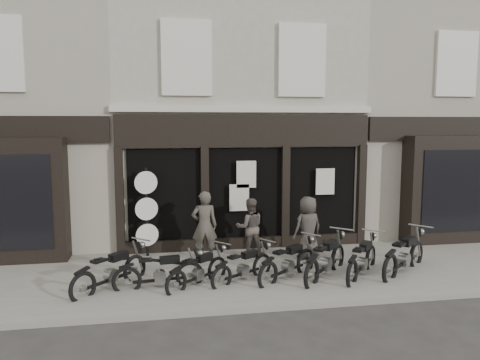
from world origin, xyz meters
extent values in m
plane|color=#2D2B28|center=(0.00, 0.00, 0.00)|extent=(90.00, 90.00, 0.00)
cube|color=slate|center=(0.00, 0.90, 0.06)|extent=(30.00, 4.20, 0.12)
cube|color=gray|center=(0.00, -1.25, 0.07)|extent=(30.00, 0.25, 0.13)
cube|color=#A4A08D|center=(0.00, 6.00, 4.10)|extent=(7.20, 6.00, 8.20)
cube|color=black|center=(0.00, 2.92, 3.45)|extent=(7.10, 0.18, 0.90)
cube|color=black|center=(0.00, 2.98, 1.50)|extent=(6.50, 0.10, 2.95)
cube|color=black|center=(0.00, 2.91, 0.22)|extent=(7.10, 0.20, 0.44)
cube|color=#B9B0A1|center=(0.00, 2.95, 4.05)|extent=(7.30, 0.22, 0.18)
cube|color=beige|center=(-1.60, 2.95, 5.40)|extent=(1.35, 0.12, 2.00)
cube|color=black|center=(-1.60, 2.98, 5.40)|extent=(1.05, 0.06, 1.70)
cube|color=beige|center=(1.60, 2.95, 5.40)|extent=(1.35, 0.12, 2.00)
cube|color=black|center=(1.60, 2.98, 5.40)|extent=(1.05, 0.06, 1.70)
cube|color=black|center=(-3.45, 2.90, 1.55)|extent=(0.22, 0.22, 3.00)
cube|color=black|center=(-1.15, 2.90, 1.55)|extent=(0.22, 0.22, 3.00)
cube|color=black|center=(1.15, 2.90, 1.55)|extent=(0.22, 0.22, 3.00)
cube|color=black|center=(3.45, 2.90, 1.55)|extent=(0.22, 0.22, 3.00)
cube|color=beige|center=(0.00, 2.80, 2.25)|extent=(0.55, 0.04, 0.75)
cube|color=beige|center=(2.30, 2.80, 2.00)|extent=(0.55, 0.04, 0.75)
cube|color=beige|center=(-0.20, 2.80, 1.60)|extent=(0.55, 0.04, 0.75)
cube|color=gray|center=(-6.35, 6.00, 4.10)|extent=(5.50, 6.00, 8.20)
cube|color=black|center=(-6.35, 2.65, 1.70)|extent=(3.20, 0.70, 3.20)
cube|color=black|center=(-6.35, 2.95, 3.50)|extent=(5.40, 0.16, 0.70)
cube|color=gray|center=(6.35, 6.00, 4.10)|extent=(5.50, 6.00, 8.20)
cube|color=black|center=(6.35, 2.65, 1.70)|extent=(3.20, 0.70, 3.20)
cube|color=black|center=(6.35, 2.30, 1.70)|extent=(2.60, 0.06, 2.40)
cube|color=black|center=(6.35, 2.95, 3.50)|extent=(5.40, 0.16, 0.70)
cube|color=beige|center=(6.35, 2.96, 5.40)|extent=(1.30, 0.10, 1.90)
cube|color=black|center=(6.35, 2.99, 5.40)|extent=(1.00, 0.06, 1.60)
torus|color=black|center=(-2.98, 0.76, 0.33)|extent=(0.53, 0.56, 0.68)
torus|color=black|center=(-3.96, -0.30, 0.33)|extent=(0.53, 0.56, 0.68)
cube|color=black|center=(-3.47, 0.23, 0.29)|extent=(0.84, 0.91, 0.06)
cube|color=gray|center=(-3.46, 0.25, 0.37)|extent=(0.29, 0.30, 0.26)
cube|color=black|center=(-3.29, 0.42, 0.75)|extent=(0.44, 0.45, 0.17)
cube|color=black|center=(-3.67, 0.01, 0.79)|extent=(0.35, 0.36, 0.06)
cylinder|color=gray|center=(-2.83, 0.92, 0.99)|extent=(0.45, 0.42, 0.04)
torus|color=black|center=(-1.76, 0.17, 0.31)|extent=(0.64, 0.16, 0.64)
torus|color=black|center=(-3.11, 0.02, 0.31)|extent=(0.64, 0.16, 0.64)
cube|color=black|center=(-2.43, 0.10, 0.28)|extent=(1.11, 0.18, 0.06)
cube|color=gray|center=(-2.41, 0.10, 0.35)|extent=(0.24, 0.19, 0.24)
cube|color=black|center=(-2.19, 0.12, 0.71)|extent=(0.45, 0.21, 0.16)
cube|color=black|center=(-2.71, 0.06, 0.74)|extent=(0.30, 0.22, 0.06)
cylinder|color=gray|center=(-1.55, 0.20, 0.93)|extent=(0.10, 0.54, 0.03)
torus|color=black|center=(-1.10, 0.54, 0.30)|extent=(0.51, 0.46, 0.61)
torus|color=black|center=(-2.07, -0.31, 0.30)|extent=(0.51, 0.46, 0.61)
cube|color=black|center=(-1.59, 0.12, 0.26)|extent=(0.83, 0.73, 0.05)
cube|color=gray|center=(-1.58, 0.13, 0.33)|extent=(0.27, 0.26, 0.23)
cube|color=black|center=(-1.41, 0.27, 0.67)|extent=(0.41, 0.38, 0.15)
cube|color=black|center=(-1.79, -0.06, 0.71)|extent=(0.32, 0.31, 0.05)
cylinder|color=gray|center=(-0.96, 0.67, 0.89)|extent=(0.36, 0.41, 0.03)
torus|color=black|center=(-0.03, 0.61, 0.30)|extent=(0.54, 0.41, 0.61)
torus|color=black|center=(-1.09, -0.12, 0.30)|extent=(0.54, 0.41, 0.61)
cube|color=black|center=(-0.56, 0.24, 0.26)|extent=(0.90, 0.64, 0.05)
cube|color=gray|center=(-0.54, 0.25, 0.33)|extent=(0.27, 0.25, 0.23)
cube|color=black|center=(-0.37, 0.38, 0.67)|extent=(0.42, 0.36, 0.15)
cube|color=black|center=(-0.78, 0.09, 0.71)|extent=(0.32, 0.30, 0.05)
cylinder|color=gray|center=(0.14, 0.72, 0.89)|extent=(0.32, 0.44, 0.03)
torus|color=black|center=(1.06, 0.66, 0.33)|extent=(0.58, 0.48, 0.67)
torus|color=black|center=(-0.07, -0.21, 0.33)|extent=(0.58, 0.48, 0.67)
cube|color=black|center=(0.49, 0.22, 0.29)|extent=(0.96, 0.75, 0.06)
cube|color=gray|center=(0.51, 0.23, 0.37)|extent=(0.29, 0.28, 0.26)
cube|color=black|center=(0.70, 0.38, 0.74)|extent=(0.46, 0.41, 0.17)
cube|color=black|center=(0.26, 0.04, 0.78)|extent=(0.35, 0.34, 0.06)
cylinder|color=gray|center=(1.23, 0.79, 0.98)|extent=(0.38, 0.47, 0.04)
torus|color=black|center=(1.91, 0.75, 0.35)|extent=(0.56, 0.59, 0.72)
torus|color=black|center=(0.88, -0.38, 0.35)|extent=(0.56, 0.59, 0.72)
cube|color=black|center=(1.39, 0.19, 0.31)|extent=(0.89, 0.96, 0.06)
cube|color=gray|center=(1.41, 0.20, 0.40)|extent=(0.31, 0.32, 0.27)
cube|color=black|center=(1.58, 0.39, 0.80)|extent=(0.46, 0.48, 0.18)
cube|color=black|center=(1.18, -0.05, 0.84)|extent=(0.37, 0.38, 0.06)
cylinder|color=gray|center=(2.07, 0.92, 1.05)|extent=(0.48, 0.44, 0.04)
torus|color=black|center=(2.73, 0.65, 0.34)|extent=(0.51, 0.58, 0.68)
torus|color=black|center=(1.78, -0.45, 0.34)|extent=(0.51, 0.58, 0.68)
cube|color=black|center=(2.26, 0.10, 0.30)|extent=(0.82, 0.94, 0.06)
cube|color=gray|center=(2.27, 0.12, 0.38)|extent=(0.29, 0.30, 0.26)
cube|color=black|center=(2.43, 0.30, 0.76)|extent=(0.43, 0.46, 0.17)
cube|color=black|center=(2.06, -0.12, 0.80)|extent=(0.35, 0.36, 0.06)
cylinder|color=gray|center=(2.88, 0.82, 1.00)|extent=(0.46, 0.41, 0.04)
torus|color=black|center=(3.96, 0.66, 0.36)|extent=(0.63, 0.53, 0.73)
torus|color=black|center=(2.75, -0.32, 0.36)|extent=(0.63, 0.53, 0.73)
cube|color=black|center=(3.36, 0.17, 0.32)|extent=(1.03, 0.84, 0.06)
cube|color=gray|center=(3.37, 0.18, 0.40)|extent=(0.32, 0.31, 0.28)
cube|color=black|center=(3.57, 0.34, 0.81)|extent=(0.50, 0.45, 0.18)
cube|color=black|center=(3.11, -0.03, 0.85)|extent=(0.39, 0.37, 0.06)
cylinder|color=gray|center=(4.15, 0.81, 1.07)|extent=(0.42, 0.51, 0.04)
imported|color=#403C34|center=(-1.26, 1.95, 1.03)|extent=(0.67, 0.45, 1.81)
imported|color=#4A423B|center=(-0.03, 2.14, 0.90)|extent=(0.77, 0.60, 1.56)
imported|color=#38332E|center=(1.43, 1.63, 0.95)|extent=(0.92, 0.73, 1.65)
cylinder|color=black|center=(-2.73, 2.59, 0.03)|extent=(0.39, 0.39, 0.06)
cylinder|color=black|center=(-2.73, 2.59, 1.25)|extent=(0.08, 0.08, 2.49)
cylinder|color=black|center=(-2.73, 2.55, 2.11)|extent=(0.60, 0.18, 0.61)
cylinder|color=beige|center=(-2.73, 2.53, 2.11)|extent=(0.59, 0.14, 0.61)
cylinder|color=black|center=(-2.73, 2.55, 1.41)|extent=(0.60, 0.18, 0.61)
cylinder|color=beige|center=(-2.73, 2.53, 1.41)|extent=(0.59, 0.14, 0.61)
cylinder|color=black|center=(-2.73, 2.55, 0.70)|extent=(0.60, 0.18, 0.61)
cylinder|color=beige|center=(-2.73, 2.53, 0.70)|extent=(0.59, 0.14, 0.61)
camera|label=1|loc=(-2.34, -9.89, 3.67)|focal=35.00mm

